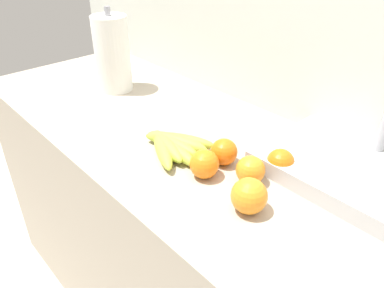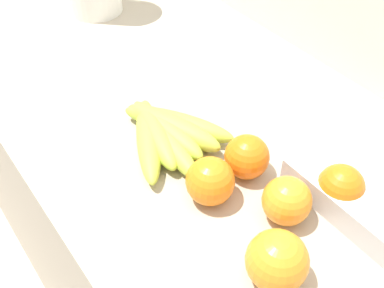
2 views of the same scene
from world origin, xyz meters
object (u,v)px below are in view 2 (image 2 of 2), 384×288
at_px(orange_front, 287,201).
at_px(orange_right, 340,187).
at_px(orange_back_right, 277,261).
at_px(orange_far_right, 210,181).
at_px(orange_center, 247,157).
at_px(banana_bunch, 165,132).

height_order(orange_front, orange_right, orange_front).
bearing_deg(orange_back_right, orange_right, 102.88).
height_order(orange_right, orange_far_right, orange_far_right).
bearing_deg(orange_front, orange_back_right, -51.50).
bearing_deg(orange_front, orange_far_right, -144.84).
relative_size(orange_front, orange_right, 1.02).
relative_size(orange_center, orange_far_right, 0.96).
xyz_separation_m(banana_bunch, orange_center, (0.13, 0.06, 0.01)).
bearing_deg(orange_right, orange_back_right, -77.12).
relative_size(banana_bunch, orange_front, 3.10).
xyz_separation_m(banana_bunch, orange_right, (0.26, 0.13, 0.01)).
height_order(banana_bunch, orange_center, orange_center).
xyz_separation_m(orange_right, orange_far_right, (-0.12, -0.14, 0.00)).
bearing_deg(orange_right, banana_bunch, -153.81).
bearing_deg(banana_bunch, orange_center, 24.16).
bearing_deg(orange_right, orange_far_right, -129.43).
bearing_deg(orange_front, orange_center, 172.89).
bearing_deg(orange_far_right, orange_center, 95.40).
relative_size(banana_bunch, orange_center, 3.12).
relative_size(orange_far_right, orange_back_right, 0.91).
bearing_deg(orange_center, banana_bunch, -155.84).
relative_size(banana_bunch, orange_right, 3.16).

